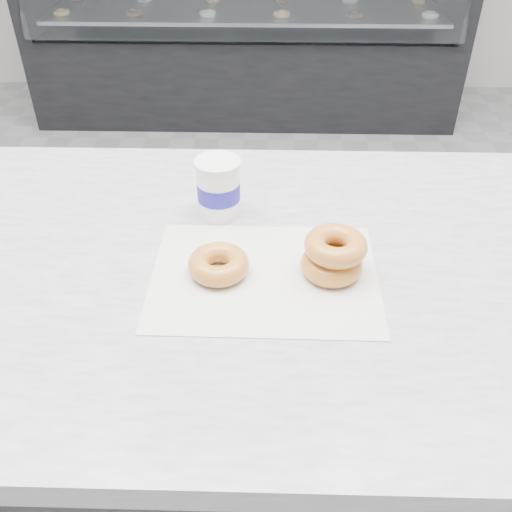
{
  "coord_description": "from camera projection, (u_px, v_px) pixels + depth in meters",
  "views": [
    {
      "loc": [
        0.15,
        -1.29,
        1.45
      ],
      "look_at": [
        0.13,
        -0.62,
        0.93
      ],
      "focal_mm": 40.0,
      "sensor_mm": 36.0,
      "label": 1
    }
  ],
  "objects": [
    {
      "name": "ground",
      "position": [
        222.0,
        362.0,
        1.91
      ],
      "size": [
        5.0,
        5.0,
        0.0
      ],
      "primitive_type": "plane",
      "color": "gray",
      "rests_on": "ground"
    },
    {
      "name": "donut_single",
      "position": [
        219.0,
        264.0,
        0.85
      ],
      "size": [
        0.11,
        0.11,
        0.03
      ],
      "primitive_type": "torus",
      "rotation": [
        0.0,
        0.0,
        -0.2
      ],
      "color": "orange",
      "rests_on": "wax_paper"
    },
    {
      "name": "display_case",
      "position": [
        246.0,
        26.0,
        3.29
      ],
      "size": [
        2.4,
        0.74,
        1.25
      ],
      "color": "black",
      "rests_on": "ground"
    },
    {
      "name": "wax_paper",
      "position": [
        264.0,
        276.0,
        0.86
      ],
      "size": [
        0.34,
        0.26,
        0.0
      ],
      "primitive_type": "cube",
      "rotation": [
        0.0,
        0.0,
        -0.01
      ],
      "color": "silver",
      "rests_on": "counter"
    },
    {
      "name": "counter",
      "position": [
        193.0,
        434.0,
        1.16
      ],
      "size": [
        3.06,
        0.76,
        0.9
      ],
      "color": "#333335",
      "rests_on": "ground"
    },
    {
      "name": "coffee_cup",
      "position": [
        218.0,
        187.0,
        0.96
      ],
      "size": [
        0.09,
        0.09,
        0.1
      ],
      "rotation": [
        0.0,
        0.0,
        -0.27
      ],
      "color": "white",
      "rests_on": "counter"
    },
    {
      "name": "donut_stack",
      "position": [
        333.0,
        255.0,
        0.84
      ],
      "size": [
        0.11,
        0.11,
        0.07
      ],
      "color": "orange",
      "rests_on": "wax_paper"
    }
  ]
}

